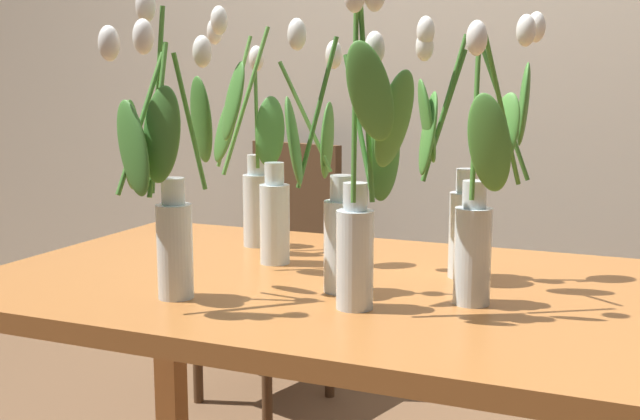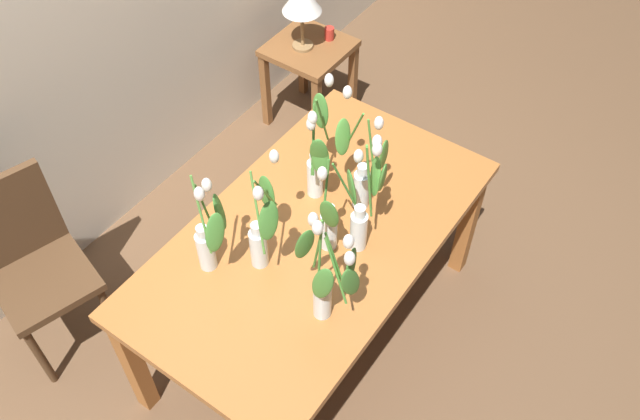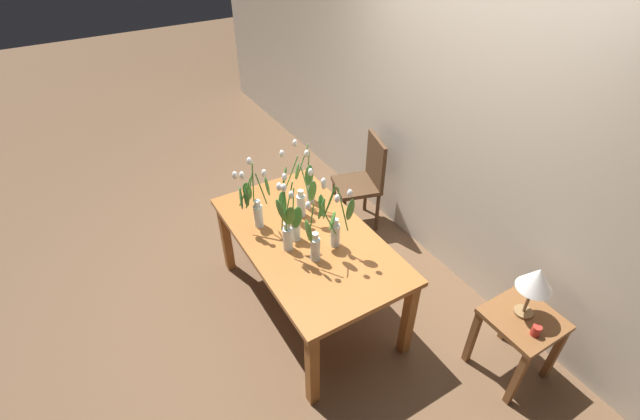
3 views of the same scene
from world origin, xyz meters
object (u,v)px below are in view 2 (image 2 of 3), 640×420
Objects in this scene: tulip_vase_6 at (327,281)px; tulip_vase_3 at (362,173)px; tulip_vase_0 at (261,232)px; tulip_vase_5 at (317,159)px; side_table at (309,62)px; pillar_candle at (329,33)px; tulip_vase_1 at (208,239)px; tulip_vase_2 at (365,212)px; table_lamp at (302,0)px; tulip_vase_4 at (332,218)px; dining_table at (314,247)px; dining_chair at (31,259)px.

tulip_vase_3 is at bearing 20.73° from tulip_vase_6.
tulip_vase_0 is 0.41m from tulip_vase_5.
pillar_candle is at bearing -26.56° from side_table.
tulip_vase_2 is (0.43, -0.41, 0.02)m from tulip_vase_1.
tulip_vase_0 is 1.42× the size of table_lamp.
pillar_candle is (1.65, 1.13, -0.38)m from tulip_vase_6.
tulip_vase_6 reaches higher than tulip_vase_0.
tulip_vase_2 is at bearing -136.39° from side_table.
tulip_vase_5 is at bearing -11.08° from tulip_vase_1.
tulip_vase_6 is at bearing -159.27° from tulip_vase_3.
tulip_vase_0 is at bearing -46.96° from tulip_vase_1.
tulip_vase_5 is (0.19, 0.21, 0.04)m from tulip_vase_4.
pillar_candle is (1.58, 0.79, -0.34)m from tulip_vase_0.
tulip_vase_1 is 0.97× the size of tulip_vase_6.
tulip_vase_0 is 1.68m from table_lamp.
side_table is (1.06, 0.81, -0.52)m from tulip_vase_5.
side_table is at bearing 43.61° from tulip_vase_2.
tulip_vase_3 reaches higher than pillar_candle.
tulip_vase_3 is 7.09× the size of pillar_candle.
dining_table is at bearing -17.62° from tulip_vase_0.
tulip_vase_0 is 1.12m from dining_chair.
tulip_vase_2 reaches higher than table_lamp.
tulip_vase_2 reaches higher than dining_table.
tulip_vase_6 is (-0.54, -0.20, 0.05)m from tulip_vase_3.
dining_table is 0.50m from tulip_vase_1.
tulip_vase_4 reaches higher than side_table.
tulip_vase_5 reaches higher than table_lamp.
tulip_vase_3 is 0.98× the size of tulip_vase_5.
table_lamp is at bearing 39.01° from tulip_vase_5.
table_lamp is at bearing 44.91° from tulip_vase_2.
tulip_vase_4 is 0.92× the size of tulip_vase_6.
dining_table is 1.72× the size of dining_chair.
tulip_vase_5 is (0.11, 0.30, 0.01)m from tulip_vase_2.
table_lamp is at bearing 152.22° from pillar_candle.
tulip_vase_6 is 1.04× the size of side_table.
tulip_vase_3 is at bearing -140.16° from pillar_candle.
dining_chair is at bearing 175.63° from pillar_candle.
side_table is at bearing 37.48° from tulip_vase_5.
dining_table is 2.94× the size of tulip_vase_5.
dining_table is 4.02× the size of table_lamp.
tulip_vase_1 reaches higher than table_lamp.
tulip_vase_3 is 1.38m from table_lamp.
tulip_vase_4 is at bearing -58.82° from dining_chair.
tulip_vase_3 is 0.57× the size of dining_chair.
tulip_vase_0 is 1.02× the size of tulip_vase_1.
tulip_vase_2 is 7.75× the size of pillar_candle.
dining_chair is (-0.32, 0.80, -0.39)m from tulip_vase_1.
pillar_candle is at bearing 32.40° from dining_table.
dining_table is 0.37m from tulip_vase_3.
tulip_vase_0 is at bearing -148.82° from table_lamp.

